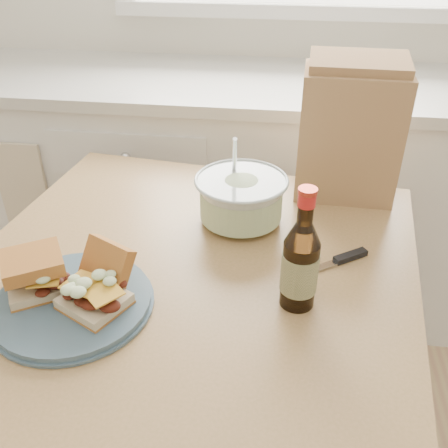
# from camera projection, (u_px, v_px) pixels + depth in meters

# --- Properties ---
(cabinet_run) EXTENTS (2.50, 0.64, 0.94)m
(cabinet_run) POSITION_uv_depth(u_px,v_px,m) (274.00, 193.00, 2.03)
(cabinet_run) COLOR white
(cabinet_run) RESTS_ON ground
(dining_table) EXTENTS (1.08, 1.08, 0.81)m
(dining_table) POSITION_uv_depth(u_px,v_px,m) (190.00, 308.00, 1.15)
(dining_table) COLOR #AC7F51
(dining_table) RESTS_ON ground
(plate) EXTENTS (0.30, 0.30, 0.02)m
(plate) POSITION_uv_depth(u_px,v_px,m) (73.00, 303.00, 0.97)
(plate) COLOR #425A6A
(plate) RESTS_ON dining_table
(sandwich_left) EXTENTS (0.15, 0.14, 0.08)m
(sandwich_left) POSITION_uv_depth(u_px,v_px,m) (35.00, 273.00, 0.97)
(sandwich_left) COLOR beige
(sandwich_left) RESTS_ON plate
(sandwich_right) EXTENTS (0.15, 0.20, 0.10)m
(sandwich_right) POSITION_uv_depth(u_px,v_px,m) (98.00, 285.00, 0.95)
(sandwich_right) COLOR beige
(sandwich_right) RESTS_ON plate
(coleslaw_bowl) EXTENTS (0.23, 0.23, 0.22)m
(coleslaw_bowl) POSITION_uv_depth(u_px,v_px,m) (241.00, 200.00, 1.21)
(coleslaw_bowl) COLOR #B3C1BE
(coleslaw_bowl) RESTS_ON dining_table
(beer_bottle) EXTENTS (0.07, 0.07, 0.26)m
(beer_bottle) POSITION_uv_depth(u_px,v_px,m) (300.00, 263.00, 0.93)
(beer_bottle) COLOR black
(beer_bottle) RESTS_ON dining_table
(knife) EXTENTS (0.18, 0.13, 0.01)m
(knife) POSITION_uv_depth(u_px,v_px,m) (341.00, 260.00, 1.09)
(knife) COLOR silver
(knife) RESTS_ON dining_table
(paper_bag) EXTENTS (0.26, 0.17, 0.33)m
(paper_bag) POSITION_uv_depth(u_px,v_px,m) (349.00, 135.00, 1.27)
(paper_bag) COLOR #AB8052
(paper_bag) RESTS_ON dining_table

